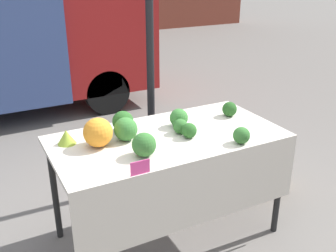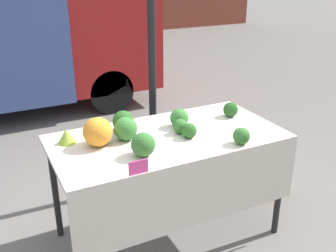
# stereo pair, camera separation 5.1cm
# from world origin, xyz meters

# --- Properties ---
(ground_plane) EXTENTS (40.00, 40.00, 0.00)m
(ground_plane) POSITION_xyz_m (0.00, 0.00, 0.00)
(ground_plane) COLOR slate
(tent_pole) EXTENTS (0.07, 0.07, 2.25)m
(tent_pole) POSITION_xyz_m (0.24, 0.81, 1.12)
(tent_pole) COLOR black
(tent_pole) RESTS_ON ground_plane
(market_table) EXTENTS (1.74, 0.89, 0.90)m
(market_table) POSITION_xyz_m (0.00, -0.07, 0.78)
(market_table) COLOR beige
(market_table) RESTS_ON ground_plane
(orange_cauliflower) EXTENTS (0.21, 0.21, 0.21)m
(orange_cauliflower) POSITION_xyz_m (-0.52, 0.07, 1.00)
(orange_cauliflower) COLOR orange
(orange_cauliflower) RESTS_ON market_table
(romanesco_head) EXTENTS (0.13, 0.13, 0.11)m
(romanesco_head) POSITION_xyz_m (-0.71, 0.22, 0.95)
(romanesco_head) COLOR #93B238
(romanesco_head) RESTS_ON market_table
(broccoli_head_0) EXTENTS (0.11, 0.11, 0.11)m
(broccoli_head_0) POSITION_xyz_m (0.11, 0.00, 0.96)
(broccoli_head_0) COLOR #336B2D
(broccoli_head_0) RESTS_ON market_table
(broccoli_head_1) EXTENTS (0.15, 0.15, 0.15)m
(broccoli_head_1) POSITION_xyz_m (0.16, 0.12, 0.97)
(broccoli_head_1) COLOR #387533
(broccoli_head_1) RESTS_ON market_table
(broccoli_head_2) EXTENTS (0.12, 0.12, 0.12)m
(broccoli_head_2) POSITION_xyz_m (0.65, 0.12, 0.96)
(broccoli_head_2) COLOR #23511E
(broccoli_head_2) RESTS_ON market_table
(broccoli_head_3) EXTENTS (0.16, 0.16, 0.16)m
(broccoli_head_3) POSITION_xyz_m (-0.27, 0.23, 0.98)
(broccoli_head_3) COLOR #285B23
(broccoli_head_3) RESTS_ON market_table
(broccoli_head_4) EXTENTS (0.17, 0.17, 0.17)m
(broccoli_head_4) POSITION_xyz_m (-0.29, -0.22, 0.98)
(broccoli_head_4) COLOR #336B2D
(broccoli_head_4) RESTS_ON market_table
(broccoli_head_5) EXTENTS (0.11, 0.11, 0.11)m
(broccoli_head_5) POSITION_xyz_m (0.12, -0.10, 0.96)
(broccoli_head_5) COLOR #285B23
(broccoli_head_5) RESTS_ON market_table
(broccoli_head_6) EXTENTS (0.12, 0.12, 0.12)m
(broccoli_head_6) POSITION_xyz_m (0.41, -0.36, 0.96)
(broccoli_head_6) COLOR #336B2D
(broccoli_head_6) RESTS_ON market_table
(broccoli_head_7) EXTENTS (0.17, 0.17, 0.17)m
(broccoli_head_7) POSITION_xyz_m (-0.31, 0.08, 0.99)
(broccoli_head_7) COLOR #387533
(broccoli_head_7) RESTS_ON market_table
(price_sign) EXTENTS (0.13, 0.01, 0.09)m
(price_sign) POSITION_xyz_m (-0.42, -0.43, 0.94)
(price_sign) COLOR #EF4793
(price_sign) RESTS_ON market_table
(produce_crate) EXTENTS (0.39, 0.30, 0.27)m
(produce_crate) POSITION_xyz_m (1.14, 0.18, 0.14)
(produce_crate) COLOR tan
(produce_crate) RESTS_ON ground_plane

